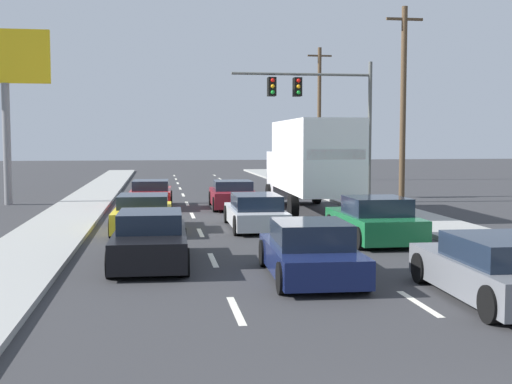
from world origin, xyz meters
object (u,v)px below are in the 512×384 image
Objects in this scene: car_yellow at (143,214)px; utility_pole_mid at (403,102)px; car_silver at (255,212)px; car_navy at (310,252)px; car_green at (374,221)px; car_black at (150,240)px; car_red at (151,195)px; box_truck at (310,160)px; car_maroon at (233,195)px; car_gray at (497,270)px; roadside_billboard at (5,80)px; utility_pole_far at (319,112)px; traffic_signal_mast at (315,99)px.

car_yellow is 0.47× the size of utility_pole_mid.
car_navy is (0.00, -8.21, 0.01)m from car_silver.
car_green is at bearing -114.24° from utility_pole_mid.
car_black reaches higher than car_yellow.
car_red is 7.37m from box_truck.
car_silver is at bearing -89.92° from car_maroon.
car_navy is 0.95× the size of car_gray.
car_yellow is 0.54× the size of roadside_billboard.
utility_pole_far reaches higher than car_navy.
box_truck is (2.96, 12.85, 1.60)m from car_navy.
car_navy is at bearing -121.97° from car_green.
utility_pole_mid reaches higher than roadside_billboard.
utility_pole_far reaches higher than traffic_signal_mast.
car_red is 0.98× the size of car_silver.
car_navy is 19.29m from utility_pole_mid.
car_maroon reaches higher than car_silver.
car_red is 19.47m from car_gray.
car_maroon is at bearing 143.09° from box_truck.
car_black is at bearing -129.25° from utility_pole_mid.
car_black reaches higher than car_gray.
utility_pole_far reaches higher than roadside_billboard.
box_truck is at bearing 91.01° from car_green.
car_black reaches higher than car_silver.
car_green is at bearing -96.34° from traffic_signal_mast.
car_black is 34.67m from utility_pole_far.
car_green is (3.11, -10.12, 0.04)m from car_maroon.
car_gray is (-0.09, -7.43, -0.02)m from car_green.
utility_pole_mid is (5.43, 19.29, 4.24)m from car_gray.
car_yellow is 8.29m from box_truck.
utility_pole_far reaches higher than car_silver.
utility_pole_far is at bearing 40.87° from roadside_billboard.
utility_pole_far is at bearing 71.80° from car_silver.
car_navy is (3.58, -15.85, -0.01)m from car_red.
car_gray is 22.56m from traffic_signal_mast.
car_maroon is 21.66m from utility_pole_far.
car_maroon reaches higher than car_yellow.
car_green is 0.43× the size of utility_pole_far.
car_maroon is at bearing -16.92° from roadside_billboard.
car_maroon is 1.02× the size of car_navy.
roadside_billboard reaches higher than car_yellow.
car_navy is 0.43× the size of utility_pole_mid.
car_gray reaches higher than car_maroon.
roadside_billboard reaches higher than car_navy.
car_yellow is 1.02× the size of car_gray.
car_silver is 0.59× the size of traffic_signal_mast.
utility_pole_far is 24.87m from roadside_billboard.
roadside_billboard reaches higher than car_gray.
box_truck reaches higher than car_black.
roadside_billboard is (-6.71, 15.92, 5.18)m from car_black.
car_yellow is 0.45× the size of utility_pole_far.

